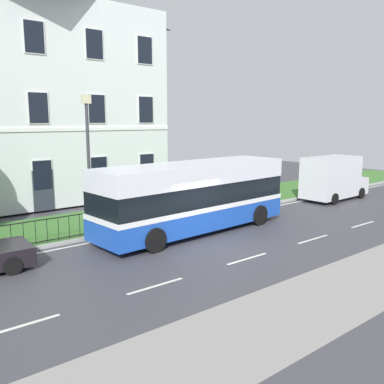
{
  "coord_description": "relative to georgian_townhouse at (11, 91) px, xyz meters",
  "views": [
    {
      "loc": [
        -10.79,
        -11.87,
        4.98
      ],
      "look_at": [
        2.17,
        4.03,
        1.43
      ],
      "focal_mm": 39.51,
      "sensor_mm": 36.0,
      "label": 1
    }
  ],
  "objects": [
    {
      "name": "street_lamp_post",
      "position": [
        0.14,
        -9.76,
        -3.08
      ],
      "size": [
        0.36,
        0.24,
        5.87
      ],
      "color": "#333338",
      "rests_on": "ground_plane"
    },
    {
      "name": "georgian_townhouse",
      "position": [
        0.0,
        0.0,
        0.0
      ],
      "size": [
        16.81,
        8.93,
        12.94
      ],
      "color": "silver",
      "rests_on": "ground_plane"
    },
    {
      "name": "iron_verge_railing",
      "position": [
        -0.0,
        -10.4,
        -5.99
      ],
      "size": [
        19.76,
        0.04,
        0.97
      ],
      "color": "black",
      "rests_on": "ground_plane"
    },
    {
      "name": "litter_bin",
      "position": [
        2.35,
        -9.85,
        -5.97
      ],
      "size": [
        0.55,
        0.55,
        1.05
      ],
      "color": "#23472D",
      "rests_on": "ground_plane"
    },
    {
      "name": "single_decker_bus",
      "position": [
        3.79,
        -12.47,
        -4.99
      ],
      "size": [
        9.62,
        3.1,
        3.08
      ],
      "rotation": [
        0.0,
        0.0,
        0.06
      ],
      "color": "#1B4AB7",
      "rests_on": "ground_plane"
    },
    {
      "name": "white_panel_van",
      "position": [
        15.37,
        -12.04,
        -5.24
      ],
      "size": [
        4.96,
        2.18,
        2.7
      ],
      "rotation": [
        0.0,
        0.0,
        0.03
      ],
      "color": "silver",
      "rests_on": "ground_plane"
    },
    {
      "name": "ground_plane",
      "position": [
        2.91,
        -13.89,
        -6.63
      ],
      "size": [
        60.0,
        56.0,
        0.18
      ],
      "color": "#403F45"
    }
  ]
}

